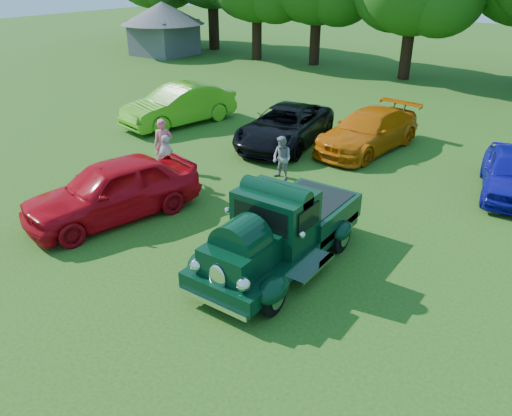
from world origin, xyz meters
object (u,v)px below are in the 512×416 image
Objects in this scene: red_convertible at (113,190)px; spectator_grey at (282,158)px; back_car_blue at (512,172)px; back_car_lime at (179,105)px; spectator_white at (167,160)px; back_car_orange at (368,131)px; gazebo at (163,22)px; spectator_pink at (164,145)px; back_car_black at (285,126)px; hero_pickup at (281,232)px.

red_convertible is 5.58m from spectator_grey.
back_car_lime is at bearing 168.88° from back_car_blue.
red_convertible is 2.98× the size of spectator_white.
spectator_grey is at bearing 79.62° from red_convertible.
back_car_orange reaches higher than back_car_blue.
gazebo is at bearing 148.84° from back_car_lime.
spectator_pink reaches higher than spectator_grey.
spectator_grey is (-6.43, -3.13, 0.02)m from back_car_blue.
back_car_lime is at bearing 85.48° from spectator_pink.
back_car_blue is 30.40m from gazebo.
red_convertible is 3.37× the size of spectator_grey.
back_car_black is at bearing -23.38° from spectator_white.
back_car_blue is 2.35× the size of spectator_pink.
red_convertible reaches higher than spectator_white.
red_convertible is 1.19× the size of back_car_blue.
spectator_pink is 1.07× the size of spectator_white.
back_car_blue is at bearing 57.75° from red_convertible.
red_convertible is 2.78× the size of spectator_pink.
back_car_lime is 5.34m from back_car_black.
hero_pickup reaches higher than back_car_black.
red_convertible is at bearing -103.22° from spectator_grey.
back_car_lime is 7.67m from spectator_grey.
gazebo is (-18.25, 18.49, 1.57)m from spectator_white.
spectator_pink is 1.37m from spectator_white.
spectator_grey reaches higher than back_car_blue.
back_car_blue is (8.26, 0.03, -0.04)m from back_car_black.
hero_pickup is 8.40m from back_car_blue.
spectator_pink reaches higher than back_car_orange.
back_car_orange is 5.47m from back_car_blue.
hero_pickup is at bearing -45.83° from spectator_grey.
spectator_grey is at bearing -8.58° from back_car_lime.
hero_pickup reaches higher than spectator_pink.
spectator_pink is 0.28× the size of gazebo.
hero_pickup is at bearing 21.70° from red_convertible.
hero_pickup is 5.91m from spectator_white.
spectator_white is at bearing -126.40° from spectator_grey.
spectator_pink reaches higher than back_car_black.
back_car_black is 0.84× the size of gazebo.
spectator_white is at bearing -108.40° from back_car_black.
back_car_blue is at bearing 38.03° from spectator_grey.
red_convertible is 28.19m from gazebo.
gazebo reaches higher than spectator_pink.
red_convertible is 9.15m from back_car_lime.
back_car_orange is (2.94, 1.29, 0.00)m from back_car_black.
red_convertible is at bearing -102.71° from back_car_orange.
back_car_lime is (-4.78, 7.80, 0.01)m from red_convertible.
spectator_white is at bearing 114.29° from red_convertible.
spectator_white is (-0.97, -5.59, 0.08)m from back_car_black.
spectator_grey is (7.16, -2.76, -0.12)m from back_car_lime.
hero_pickup is 1.22× the size of back_car_blue.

